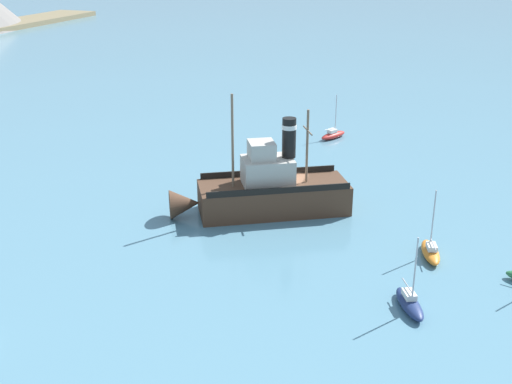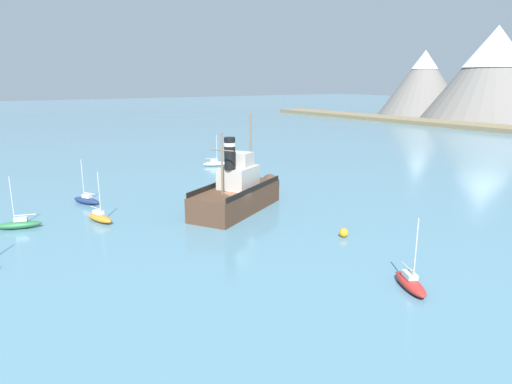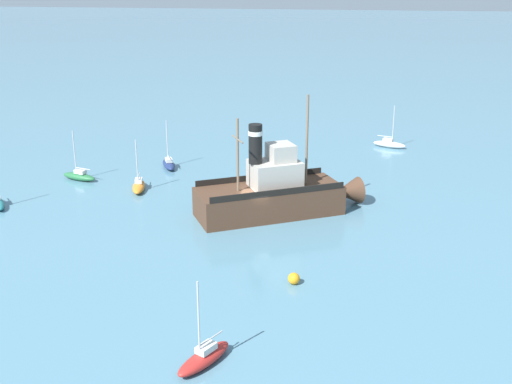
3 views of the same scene
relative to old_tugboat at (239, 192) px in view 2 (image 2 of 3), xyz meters
name	(u,v)px [view 2 (image 2 of 3)]	position (x,y,z in m)	size (l,w,h in m)	color
ground_plane	(239,216)	(2.21, -1.37, -1.83)	(600.00, 600.00, 0.00)	teal
old_tugboat	(239,192)	(0.00, 0.00, 0.00)	(10.01, 14.20, 9.90)	#4C3323
sailboat_green	(19,224)	(-5.76, -20.14, -1.40)	(2.16, 3.96, 4.90)	#286B3D
sailboat_navy	(87,200)	(-11.26, -12.80, -1.40)	(3.90, 2.65, 4.90)	navy
sailboat_red	(411,283)	(22.23, -0.59, -1.40)	(3.89, 2.70, 4.90)	#B22823
sailboat_orange	(100,217)	(-3.85, -13.40, -1.40)	(3.96, 2.04, 4.90)	orange
sailboat_white	(215,163)	(-23.32, 9.91, -1.40)	(2.30, 3.95, 4.90)	white
mooring_buoy	(344,233)	(12.48, 2.96, -1.44)	(0.78, 0.78, 0.78)	orange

